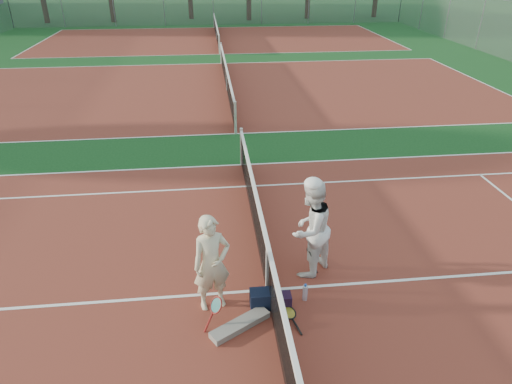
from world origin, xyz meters
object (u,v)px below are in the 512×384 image
(player_b, at_px, (310,229))
(racket_black_held, at_px, (310,262))
(water_bottle, at_px, (305,293))
(racket_spare, at_px, (289,314))
(player_a, at_px, (212,263))
(sports_bag_navy, at_px, (262,299))
(sports_bag_purple, at_px, (281,301))
(racket_red, at_px, (216,312))
(net_main, at_px, (267,267))

(player_b, distance_m, racket_black_held, 0.67)
(racket_black_held, bearing_deg, player_b, -99.22)
(racket_black_held, relative_size, water_bottle, 1.91)
(player_b, height_order, racket_spare, player_b)
(player_a, bearing_deg, water_bottle, -18.69)
(player_b, relative_size, sports_bag_navy, 4.71)
(racket_black_held, bearing_deg, water_bottle, 61.49)
(player_b, bearing_deg, player_a, -20.40)
(player_a, bearing_deg, sports_bag_purple, -26.81)
(racket_red, xyz_separation_m, sports_bag_navy, (0.78, 0.34, -0.10))
(sports_bag_navy, bearing_deg, racket_black_held, 38.17)
(sports_bag_navy, relative_size, water_bottle, 1.35)
(racket_red, distance_m, racket_spare, 1.21)
(racket_red, xyz_separation_m, water_bottle, (1.54, 0.43, -0.11))
(racket_spare, bearing_deg, sports_bag_purple, 6.14)
(racket_spare, bearing_deg, net_main, 4.83)
(player_a, distance_m, sports_bag_purple, 1.36)
(net_main, distance_m, racket_black_held, 0.95)
(net_main, distance_m, player_a, 1.06)
(racket_spare, distance_m, water_bottle, 0.52)
(racket_red, xyz_separation_m, racket_spare, (1.19, 0.05, -0.20))
(water_bottle, bearing_deg, net_main, 152.54)
(sports_bag_navy, relative_size, sports_bag_purple, 1.19)
(racket_red, distance_m, water_bottle, 1.60)
(net_main, height_order, sports_bag_purple, net_main)
(player_b, bearing_deg, sports_bag_navy, -0.99)
(racket_black_held, height_order, water_bottle, racket_black_held)
(player_a, relative_size, racket_red, 3.33)
(net_main, bearing_deg, sports_bag_navy, -108.95)
(sports_bag_purple, bearing_deg, player_b, 54.61)
(net_main, distance_m, water_bottle, 0.79)
(player_a, distance_m, racket_black_held, 2.00)
(player_a, xyz_separation_m, sports_bag_navy, (0.82, -0.14, -0.71))
(sports_bag_navy, xyz_separation_m, water_bottle, (0.76, 0.09, -0.01))
(net_main, relative_size, sports_bag_purple, 32.23)
(racket_spare, relative_size, sports_bag_navy, 1.48)
(player_a, height_order, water_bottle, player_a)
(net_main, xyz_separation_m, player_a, (-0.96, -0.27, 0.36))
(racket_red, bearing_deg, racket_spare, -34.50)
(player_b, height_order, sports_bag_purple, player_b)
(player_a, height_order, sports_bag_purple, player_a)
(racket_black_held, distance_m, sports_bag_navy, 1.26)
(racket_black_held, distance_m, racket_spare, 1.23)
(sports_bag_purple, bearing_deg, player_a, 170.03)
(net_main, relative_size, water_bottle, 36.60)
(player_a, bearing_deg, sports_bag_navy, -26.38)
(player_a, xyz_separation_m, water_bottle, (1.58, -0.05, -0.72))
(sports_bag_navy, height_order, sports_bag_purple, sports_bag_navy)
(player_b, distance_m, sports_bag_navy, 1.53)
(racket_spare, bearing_deg, racket_red, 76.08)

